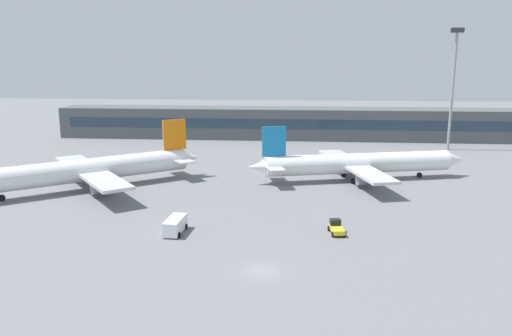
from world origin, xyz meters
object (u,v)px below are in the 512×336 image
at_px(airplane_near, 82,171).
at_px(baggage_tug_yellow, 336,227).
at_px(airplane_mid, 360,163).
at_px(floodlight_tower_west, 453,82).
at_px(service_van_white, 175,225).

bearing_deg(airplane_near, baggage_tug_yellow, -23.76).
distance_m(airplane_near, airplane_mid, 51.98).
relative_size(airplane_mid, floodlight_tower_west, 1.41).
distance_m(airplane_mid, service_van_white, 43.64).
bearing_deg(airplane_mid, service_van_white, -130.80).
xyz_separation_m(airplane_near, baggage_tug_yellow, (43.88, -19.32, -2.73)).
height_order(airplane_mid, service_van_white, airplane_mid).
relative_size(service_van_white, floodlight_tower_west, 0.17).
xyz_separation_m(airplane_mid, baggage_tug_yellow, (-6.72, -31.19, -2.54)).
bearing_deg(floodlight_tower_west, airplane_near, -148.29).
relative_size(airplane_near, service_van_white, 7.30).
bearing_deg(baggage_tug_yellow, airplane_mid, 77.83).
xyz_separation_m(airplane_near, floodlight_tower_west, (77.49, 47.88, 13.97)).
bearing_deg(airplane_mid, baggage_tug_yellow, -102.17).
height_order(service_van_white, floodlight_tower_west, floodlight_tower_west).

